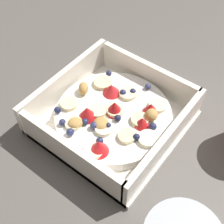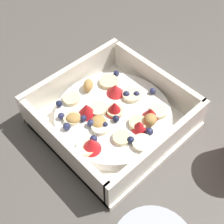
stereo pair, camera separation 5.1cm
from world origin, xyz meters
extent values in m
plane|color=#56514C|center=(0.00, 0.00, 0.00)|extent=(2.40, 2.40, 0.00)
cube|color=white|center=(0.02, 0.00, 0.01)|extent=(0.22, 0.22, 0.01)
cube|color=white|center=(0.02, -0.11, 0.03)|extent=(0.22, 0.01, 0.06)
cube|color=white|center=(0.02, 0.10, 0.03)|extent=(0.22, 0.01, 0.06)
cube|color=white|center=(-0.09, 0.00, 0.03)|extent=(0.01, 0.20, 0.06)
cube|color=white|center=(0.12, 0.00, 0.03)|extent=(0.01, 0.20, 0.06)
cylinder|color=white|center=(0.02, 0.00, 0.02)|extent=(0.19, 0.19, 0.02)
cylinder|color=beige|center=(-0.02, -0.06, 0.03)|extent=(0.04, 0.04, 0.01)
cylinder|color=beige|center=(0.04, 0.05, 0.03)|extent=(0.04, 0.04, 0.01)
cylinder|color=beige|center=(0.01, 0.04, 0.03)|extent=(0.04, 0.04, 0.01)
cylinder|color=beige|center=(0.01, 0.00, 0.03)|extent=(0.04, 0.04, 0.01)
cylinder|color=#F4EAB7|center=(0.03, -0.02, 0.03)|extent=(0.04, 0.04, 0.01)
cylinder|color=#F4EAB7|center=(-0.03, -0.01, 0.03)|extent=(0.04, 0.04, 0.01)
cylinder|color=#F7EFC6|center=(0.03, 0.07, 0.03)|extent=(0.04, 0.04, 0.01)
cylinder|color=#F4EAB7|center=(0.08, -0.04, 0.03)|extent=(0.03, 0.03, 0.01)
cylinder|color=#F7EFC6|center=(0.05, 0.01, 0.03)|extent=(0.03, 0.03, 0.01)
cylinder|color=#F4EAB7|center=(0.09, 0.02, 0.03)|extent=(0.04, 0.04, 0.01)
cylinder|color=#F4EAB7|center=(-0.04, 0.05, 0.03)|extent=(0.04, 0.04, 0.01)
cylinder|color=beige|center=(0.05, -0.07, 0.03)|extent=(0.03, 0.03, 0.01)
cone|color=red|center=(0.05, -0.03, 0.04)|extent=(0.04, 0.04, 0.02)
cone|color=red|center=(0.01, 0.05, 0.04)|extent=(0.03, 0.03, 0.02)
cone|color=red|center=(0.02, 0.00, 0.04)|extent=(0.04, 0.04, 0.02)
cone|color=red|center=(0.09, 0.03, 0.04)|extent=(0.04, 0.04, 0.02)
cone|color=red|center=(-0.02, -0.03, 0.04)|extent=(0.04, 0.04, 0.02)
cone|color=red|center=(-0.02, 0.05, 0.04)|extent=(0.04, 0.04, 0.02)
sphere|color=#191E3D|center=(0.04, 0.06, 0.04)|extent=(0.01, 0.01, 0.01)
sphere|color=#23284C|center=(0.01, 0.07, 0.04)|extent=(0.01, 0.01, 0.01)
sphere|color=navy|center=(-0.06, 0.01, 0.04)|extent=(0.01, 0.01, 0.01)
sphere|color=#23284C|center=(-0.04, 0.00, 0.04)|extent=(0.01, 0.01, 0.01)
sphere|color=navy|center=(0.06, -0.01, 0.04)|extent=(0.01, 0.01, 0.01)
sphere|color=#23284C|center=(0.09, -0.05, 0.04)|extent=(0.01, 0.01, 0.01)
sphere|color=#191E3D|center=(0.07, -0.07, 0.04)|extent=(0.01, 0.01, 0.01)
sphere|color=#191E3D|center=(0.03, 0.01, 0.04)|extent=(0.01, 0.01, 0.01)
sphere|color=#23284C|center=(0.08, 0.02, 0.04)|extent=(0.01, 0.01, 0.01)
sphere|color=#23284C|center=(0.09, -0.03, 0.04)|extent=(0.01, 0.01, 0.01)
sphere|color=#23284C|center=(-0.02, -0.01, 0.04)|extent=(0.01, 0.01, 0.01)
sphere|color=#23284C|center=(-0.05, -0.06, 0.03)|extent=(0.01, 0.01, 0.01)
sphere|color=#23284C|center=(0.06, -0.02, 0.04)|extent=(0.01, 0.01, 0.01)
sphere|color=#191E3D|center=(0.05, 0.01, 0.04)|extent=(0.01, 0.01, 0.01)
ellipsoid|color=tan|center=(0.01, -0.07, 0.04)|extent=(0.03, 0.03, 0.02)
ellipsoid|color=tan|center=(-0.01, 0.05, 0.04)|extent=(0.03, 0.02, 0.02)
ellipsoid|color=tan|center=(0.07, -0.03, 0.04)|extent=(0.03, 0.03, 0.01)
ellipsoid|color=tan|center=(0.05, 0.00, 0.04)|extent=(0.03, 0.03, 0.01)
ellipsoid|color=silver|center=(-0.12, -0.04, 0.00)|extent=(0.05, 0.06, 0.01)
cylinder|color=silver|center=(-0.07, 0.03, 0.00)|extent=(0.07, 0.11, 0.01)
camera|label=1|loc=(0.27, 0.19, 0.43)|focal=50.04mm
camera|label=2|loc=(0.24, 0.23, 0.43)|focal=50.04mm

